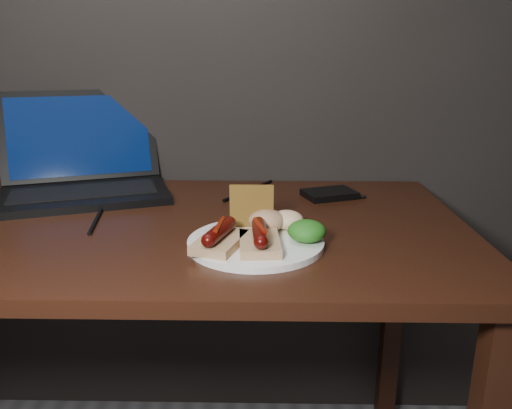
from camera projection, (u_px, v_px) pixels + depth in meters
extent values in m
cube|color=black|center=(132.00, 228.00, 1.05)|extent=(1.40, 0.70, 0.03)
cube|color=black|center=(392.00, 317.00, 1.44)|extent=(0.05, 0.05, 0.72)
cube|color=black|center=(84.00, 195.00, 1.21)|extent=(0.45, 0.36, 0.02)
cube|color=black|center=(84.00, 191.00, 1.20)|extent=(0.36, 0.23, 0.00)
cube|color=black|center=(80.00, 135.00, 1.32)|extent=(0.40, 0.22, 0.23)
cube|color=#062245|center=(80.00, 135.00, 1.32)|extent=(0.36, 0.19, 0.20)
cube|color=black|center=(329.00, 194.00, 1.22)|extent=(0.14, 0.12, 0.02)
cylinder|color=black|center=(97.00, 219.00, 1.05)|extent=(0.04, 0.18, 0.01)
cylinder|color=black|center=(249.00, 190.00, 1.27)|extent=(0.12, 0.19, 0.01)
cylinder|color=black|center=(337.00, 196.00, 1.22)|extent=(0.14, 0.02, 0.01)
cylinder|color=white|center=(256.00, 243.00, 0.92)|extent=(0.32, 0.32, 0.01)
cube|color=tan|center=(220.00, 242.00, 0.88)|extent=(0.10, 0.13, 0.02)
cylinder|color=#4C0705|center=(219.00, 231.00, 0.87)|extent=(0.05, 0.10, 0.02)
sphere|color=#4C0705|center=(208.00, 241.00, 0.83)|extent=(0.03, 0.02, 0.02)
sphere|color=#4C0705|center=(229.00, 223.00, 0.92)|extent=(0.03, 0.02, 0.02)
cylinder|color=#6F1205|center=(219.00, 225.00, 0.87)|extent=(0.02, 0.07, 0.01)
cube|color=tan|center=(260.00, 243.00, 0.87)|extent=(0.08, 0.12, 0.02)
cylinder|color=#4C0705|center=(260.00, 232.00, 0.87)|extent=(0.03, 0.10, 0.02)
sphere|color=#4C0705|center=(261.00, 242.00, 0.82)|extent=(0.03, 0.02, 0.02)
sphere|color=#4C0705|center=(258.00, 223.00, 0.91)|extent=(0.03, 0.02, 0.02)
cylinder|color=#6F1205|center=(260.00, 225.00, 0.86)|extent=(0.03, 0.07, 0.01)
cube|color=olive|center=(252.00, 206.00, 0.97)|extent=(0.08, 0.01, 0.08)
ellipsoid|color=#1B5410|center=(307.00, 231.00, 0.90)|extent=(0.07, 0.07, 0.04)
ellipsoid|color=maroon|center=(267.00, 220.00, 0.96)|extent=(0.07, 0.07, 0.04)
ellipsoid|color=white|center=(287.00, 220.00, 0.97)|extent=(0.06, 0.06, 0.04)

